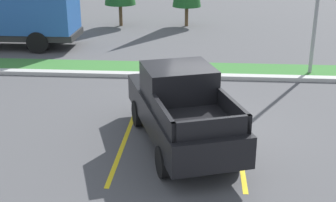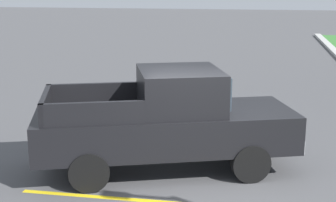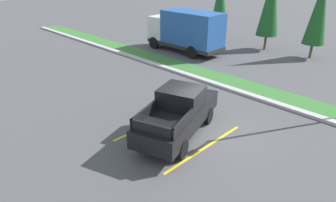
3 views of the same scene
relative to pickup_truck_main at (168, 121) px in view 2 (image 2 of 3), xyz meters
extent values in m
plane|color=#4C4C4F|center=(0.86, 0.84, -1.04)|extent=(120.00, 120.00, 0.00)
cube|color=yellow|center=(-1.53, -0.05, -1.04)|extent=(0.12, 4.80, 0.01)
cube|color=yellow|center=(1.57, -0.05, -1.04)|extent=(0.12, 4.80, 0.01)
cylinder|color=black|center=(-1.29, 1.14, -0.66)|extent=(0.51, 0.81, 0.76)
cylinder|color=black|center=(0.32, 1.69, -0.66)|extent=(0.51, 0.81, 0.76)
cylinder|color=black|center=(-0.29, -1.79, -0.66)|extent=(0.51, 0.81, 0.76)
cylinder|color=black|center=(1.32, -1.24, -0.66)|extent=(0.51, 0.81, 0.76)
cube|color=black|center=(0.02, -0.05, -0.16)|extent=(3.48, 5.54, 0.76)
cube|color=black|center=(-0.08, 0.24, 0.64)|extent=(2.18, 2.08, 0.84)
cube|color=#2D3842|center=(-0.35, 1.01, 0.69)|extent=(1.55, 0.58, 0.63)
cube|color=black|center=(-0.32, -1.70, 0.44)|extent=(0.71, 1.83, 0.44)
cube|color=black|center=(1.29, -1.15, 0.44)|extent=(0.71, 1.83, 0.44)
cube|color=black|center=(0.78, -2.27, 0.44)|extent=(1.74, 0.68, 0.44)
cube|color=silver|center=(-0.81, 2.36, -0.40)|extent=(1.76, 0.74, 0.28)
camera|label=1|loc=(0.54, -11.39, 4.47)|focal=49.86mm
camera|label=2|loc=(9.52, 1.75, 2.78)|focal=52.97mm
camera|label=3|loc=(7.73, -8.39, 5.91)|focal=31.68mm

